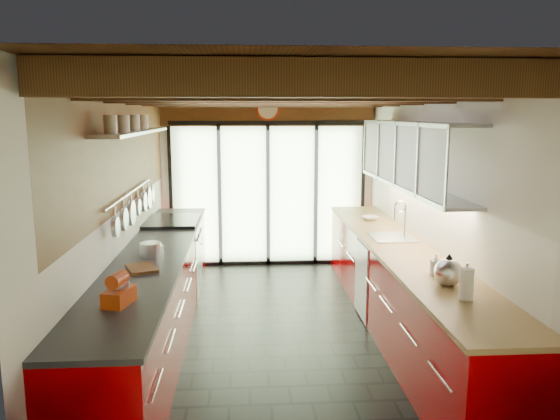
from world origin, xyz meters
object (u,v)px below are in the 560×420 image
Objects in this scene: kettle at (448,271)px; bowl at (370,218)px; soap_bottle at (436,264)px; paper_towel at (466,285)px; stand_mixer at (119,291)px.

kettle reaches higher than bowl.
kettle is 1.67× the size of soap_bottle.
paper_towel is at bearing -90.00° from soap_bottle.
stand_mixer is 3.94m from bowl.
soap_bottle is at bearing -90.00° from bowl.
bowl is at bearing 49.80° from stand_mixer.
paper_towel is (2.54, -0.08, 0.02)m from stand_mixer.
stand_mixer reaches higher than soap_bottle.
stand_mixer is 2.54m from paper_towel.
kettle is 1.52× the size of bowl.
paper_towel is 3.09m from bowl.
soap_bottle is at bearing 90.00° from paper_towel.
kettle is at bearing 6.13° from stand_mixer.
soap_bottle reaches higher than bowl.
bowl is at bearing 90.00° from soap_bottle.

